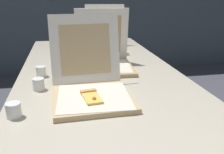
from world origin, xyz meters
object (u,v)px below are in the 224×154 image
object	(u,v)px
pizza_box_back	(105,43)
cup_white_near_left	(14,110)
pizza_box_middle	(104,60)
cup_white_mid	(41,72)
cup_white_near_center	(39,84)
pizza_box_front	(91,86)
table	(103,85)

from	to	relation	value
pizza_box_back	cup_white_near_left	xyz separation A→B (m)	(-0.53, -1.08, -0.02)
pizza_box_middle	cup_white_mid	bearing A→B (deg)	-163.44
cup_white_mid	cup_white_near_center	world-z (taller)	same
pizza_box_middle	cup_white_near_left	xyz separation A→B (m)	(-0.43, -0.56, -0.02)
cup_white_near_left	cup_white_near_center	bearing A→B (deg)	75.59
cup_white_mid	cup_white_near_center	bearing A→B (deg)	-89.20
pizza_box_front	pizza_box_back	size ratio (longest dim) A/B	0.89
pizza_box_middle	pizza_box_back	xyz separation A→B (m)	(0.09, 0.52, -0.00)
pizza_box_front	pizza_box_middle	distance (m)	0.44
pizza_box_front	cup_white_near_center	bearing A→B (deg)	149.67
cup_white_near_left	cup_white_near_center	size ratio (longest dim) A/B	1.00
cup_white_mid	cup_white_near_center	size ratio (longest dim) A/B	1.00
pizza_box_back	cup_white_near_center	bearing A→B (deg)	-111.39
table	pizza_box_back	size ratio (longest dim) A/B	4.86
pizza_box_middle	cup_white_mid	world-z (taller)	pizza_box_middle
pizza_box_front	cup_white_near_left	xyz separation A→B (m)	(-0.31, -0.14, -0.02)
pizza_box_front	cup_white_near_center	distance (m)	0.27
cup_white_mid	table	bearing A→B (deg)	-13.29
table	pizza_box_middle	xyz separation A→B (m)	(0.04, 0.17, 0.10)
table	pizza_box_back	world-z (taller)	pizza_box_back
table	pizza_box_front	bearing A→B (deg)	-109.90
table	pizza_box_front	world-z (taller)	pizza_box_front
pizza_box_back	cup_white_near_center	distance (m)	0.93
table	pizza_box_middle	world-z (taller)	pizza_box_middle
pizza_box_back	cup_white_near_center	world-z (taller)	pizza_box_back
pizza_box_front	pizza_box_middle	world-z (taller)	pizza_box_middle
table	cup_white_near_left	distance (m)	0.56
table	cup_white_mid	xyz separation A→B (m)	(-0.33, 0.08, 0.07)
pizza_box_back	cup_white_mid	distance (m)	0.76
pizza_box_front	cup_white_near_left	distance (m)	0.34
table	cup_white_near_center	bearing A→B (deg)	-159.21
table	cup_white_near_left	bearing A→B (deg)	-135.36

